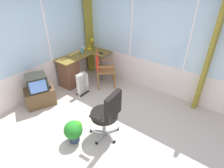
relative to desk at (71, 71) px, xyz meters
The scene contains 14 objects.
ground 2.19m from the desk, 119.51° to the right, with size 5.37×5.31×0.06m, color beige.
north_window_panel 1.45m from the desk, 163.24° to the left, with size 4.37×0.07×2.73m.
east_window_panel 2.39m from the desk, 58.15° to the right, with size 0.07×4.31×2.73m.
curtain_corner 1.38m from the desk, 10.35° to the left, with size 0.32×0.07×2.63m, color olive.
curtain_east_far 3.36m from the desk, 70.52° to the right, with size 0.32×0.07×2.63m, color olive.
desk is the anchor object (origin of this frame).
desk_lamp 1.08m from the desk, ahead, with size 0.23×0.20×0.32m.
tv_remote 0.96m from the desk, 27.62° to the right, with size 0.04×0.15×0.02m, color black.
spray_bottle 0.69m from the desk, ahead, with size 0.06×0.06×0.22m.
wooden_armchair 0.85m from the desk, 56.97° to the right, with size 0.68×0.68×0.99m.
office_chair 2.17m from the desk, 114.30° to the right, with size 0.61×0.58×1.00m.
tv_on_stand 1.06m from the desk, behind, with size 0.76×0.66×0.77m.
space_heater 0.58m from the desk, 102.80° to the right, with size 0.35×0.17×0.58m.
potted_plant 2.07m from the desk, 131.08° to the right, with size 0.34×0.34×0.44m.
Camera 1 is at (-1.73, -1.63, 2.64)m, focal length 28.73 mm.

